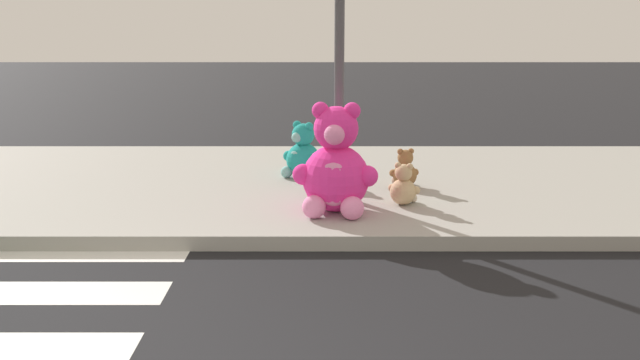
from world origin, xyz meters
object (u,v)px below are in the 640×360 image
at_px(sign_pole, 341,47).
at_px(plush_teal, 304,155).
at_px(plush_pink_large, 337,169).
at_px(plush_tan, 405,188).
at_px(plush_brown, 406,171).

relative_size(sign_pole, plush_teal, 4.42).
relative_size(plush_pink_large, plush_teal, 1.61).
relative_size(plush_pink_large, plush_tan, 2.46).
distance_m(sign_pole, plush_brown, 1.78).
relative_size(plush_tan, plush_teal, 0.65).
xyz_separation_m(plush_pink_large, plush_tan, (0.76, 0.28, -0.28)).
relative_size(sign_pole, plush_tan, 6.76).
bearing_deg(plush_teal, plush_brown, -21.24).
height_order(plush_tan, plush_teal, plush_teal).
distance_m(plush_pink_large, plush_brown, 1.39).
distance_m(sign_pole, plush_pink_large, 1.36).
height_order(plush_pink_large, plush_teal, plush_pink_large).
xyz_separation_m(sign_pole, plush_brown, (0.82, 0.46, -1.51)).
bearing_deg(plush_pink_large, plush_tan, 20.15).
bearing_deg(plush_tan, plush_teal, 132.43).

